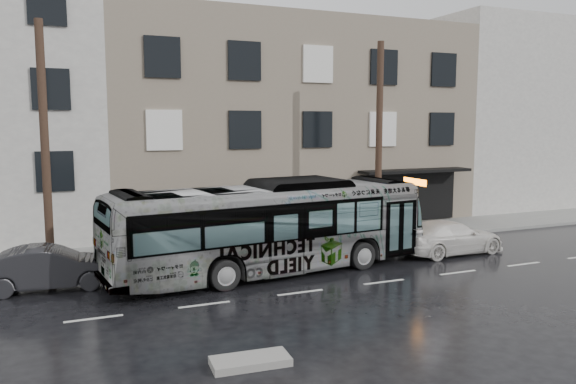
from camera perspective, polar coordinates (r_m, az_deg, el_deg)
name	(u,v)px	position (r m, az deg, el deg)	size (l,w,h in m)	color
ground	(273,274)	(20.83, -1.58, -8.31)	(120.00, 120.00, 0.00)	black
sidewalk	(233,245)	(25.31, -5.61, -5.42)	(90.00, 3.60, 0.15)	gray
building_taupe	(273,123)	(33.75, -1.49, 6.97)	(20.00, 12.00, 11.00)	gray
building_filler	(517,117)	(44.33, 22.24, 7.10)	(18.00, 12.00, 12.00)	beige
utility_pole_front	(379,142)	(25.99, 9.22, 5.02)	(0.30, 0.30, 9.00)	#3C281E
utility_pole_rear	(45,147)	(22.06, -23.46, 4.22)	(0.30, 0.30, 9.00)	#3C281E
sign_post	(398,212)	(26.90, 11.08, -2.02)	(0.06, 0.06, 2.40)	slate
bus	(271,227)	(20.62, -1.76, -3.60)	(2.87, 12.27, 3.42)	#B2B2B2
white_sedan	(450,237)	(24.81, 16.14, -4.43)	(1.97, 4.85, 1.41)	silver
dark_sedan	(50,268)	(20.39, -23.06, -7.10)	(1.53, 4.40, 1.45)	black
slush_pile	(250,361)	(13.41, -3.85, -16.77)	(1.80, 0.80, 0.18)	#A29F99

